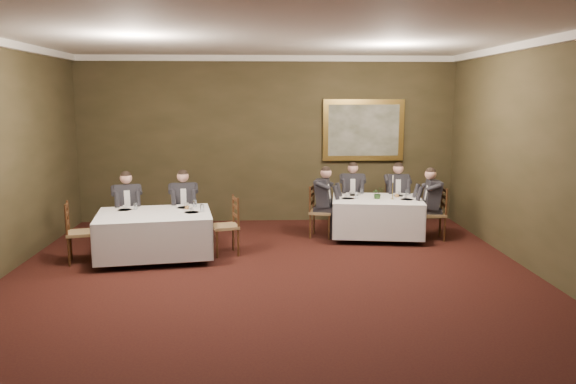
{
  "coord_description": "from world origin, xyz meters",
  "views": [
    {
      "loc": [
        -0.14,
        -6.95,
        2.64
      ],
      "look_at": [
        0.29,
        1.88,
        1.15
      ],
      "focal_mm": 35.0,
      "sensor_mm": 36.0,
      "label": 1
    }
  ],
  "objects": [
    {
      "name": "ceiling",
      "position": [
        0.0,
        0.0,
        3.5
      ],
      "size": [
        8.0,
        10.0,
        0.1
      ],
      "primitive_type": "cube",
      "color": "silver",
      "rests_on": "back_wall"
    },
    {
      "name": "table_second",
      "position": [
        -1.91,
        2.18,
        0.45
      ],
      "size": [
        2.05,
        1.68,
        0.67
      ],
      "rotation": [
        0.0,
        0.0,
        0.15
      ],
      "color": "#32190E",
      "rests_on": "ground"
    },
    {
      "name": "place_setting_table_second",
      "position": [
        -2.41,
        2.51,
        0.8
      ],
      "size": [
        0.33,
        0.31,
        0.14
      ],
      "color": "white",
      "rests_on": "table_second"
    },
    {
      "name": "chair_main_endleft",
      "position": [
        0.99,
        3.5,
        0.28
      ],
      "size": [
        0.52,
        0.54,
        1.0
      ],
      "rotation": [
        0.0,
        0.0,
        -1.84
      ],
      "color": "olive",
      "rests_on": "ground"
    },
    {
      "name": "diner_main_backright",
      "position": [
        2.6,
        4.12,
        0.51
      ],
      "size": [
        0.44,
        0.51,
        1.35
      ],
      "rotation": [
        0.0,
        0.0,
        3.06
      ],
      "color": "black",
      "rests_on": "chair_main_backright"
    },
    {
      "name": "ground",
      "position": [
        0.0,
        0.0,
        0.0
      ],
      "size": [
        10.0,
        10.0,
        0.0
      ],
      "primitive_type": "plane",
      "color": "black",
      "rests_on": "ground"
    },
    {
      "name": "chair_sec_endright",
      "position": [
        -0.75,
        2.36,
        0.28
      ],
      "size": [
        0.52,
        0.54,
        1.0
      ],
      "rotation": [
        0.0,
        0.0,
        1.84
      ],
      "color": "olive",
      "rests_on": "ground"
    },
    {
      "name": "crown_molding",
      "position": [
        0.0,
        0.0,
        3.44
      ],
      "size": [
        8.0,
        10.0,
        0.12
      ],
      "color": "white",
      "rests_on": "back_wall"
    },
    {
      "name": "table_main",
      "position": [
        2.04,
        3.35,
        0.45
      ],
      "size": [
        1.84,
        1.5,
        0.67
      ],
      "rotation": [
        0.0,
        0.0,
        -0.14
      ],
      "color": "#32190E",
      "rests_on": "ground"
    },
    {
      "name": "candlestick",
      "position": [
        2.31,
        3.26,
        0.93
      ],
      "size": [
        0.07,
        0.07,
        0.46
      ],
      "color": "#B39536",
      "rests_on": "table_main"
    },
    {
      "name": "diner_main_endright",
      "position": [
        3.08,
        3.2,
        0.51
      ],
      "size": [
        0.52,
        0.45,
        1.35
      ],
      "rotation": [
        0.0,
        0.0,
        1.47
      ],
      "color": "black",
      "rests_on": "chair_main_endright"
    },
    {
      "name": "back_wall",
      "position": [
        0.0,
        5.0,
        1.75
      ],
      "size": [
        8.0,
        0.1,
        3.5
      ],
      "primitive_type": "cube",
      "color": "#312C18",
      "rests_on": "ground"
    },
    {
      "name": "chair_main_endright",
      "position": [
        3.09,
        3.2,
        0.28
      ],
      "size": [
        0.46,
        0.48,
        1.0
      ],
      "rotation": [
        0.0,
        0.0,
        1.47
      ],
      "color": "olive",
      "rests_on": "ground"
    },
    {
      "name": "diner_sec_backleft",
      "position": [
        -2.54,
        3.03,
        0.51
      ],
      "size": [
        0.52,
        0.57,
        1.35
      ],
      "rotation": [
        0.0,
        0.0,
        3.42
      ],
      "color": "black",
      "rests_on": "chair_sec_backleft"
    },
    {
      "name": "centerpiece",
      "position": [
        2.04,
        3.32,
        0.88
      ],
      "size": [
        0.25,
        0.23,
        0.23
      ],
      "primitive_type": "imported",
      "rotation": [
        0.0,
        0.0,
        0.3
      ],
      "color": "#2D5926",
      "rests_on": "table_main"
    },
    {
      "name": "chair_sec_backleft",
      "position": [
        -2.55,
        3.04,
        0.28
      ],
      "size": [
        0.54,
        0.52,
        1.0
      ],
      "rotation": [
        0.0,
        0.0,
        3.42
      ],
      "color": "olive",
      "rests_on": "ground"
    },
    {
      "name": "diner_sec_backright",
      "position": [
        -1.56,
        3.18,
        0.51
      ],
      "size": [
        0.47,
        0.53,
        1.35
      ],
      "rotation": [
        0.0,
        0.0,
        3.29
      ],
      "color": "black",
      "rests_on": "chair_sec_backright"
    },
    {
      "name": "chair_sec_backright",
      "position": [
        -1.56,
        3.2,
        0.28
      ],
      "size": [
        0.5,
        0.48,
        1.0
      ],
      "rotation": [
        0.0,
        0.0,
        3.29
      ],
      "color": "olive",
      "rests_on": "ground"
    },
    {
      "name": "chair_main_backright",
      "position": [
        2.61,
        4.14,
        0.28
      ],
      "size": [
        0.47,
        0.45,
        1.0
      ],
      "rotation": [
        0.0,
        0.0,
        3.06
      ],
      "color": "olive",
      "rests_on": "ground"
    },
    {
      "name": "diner_main_endleft",
      "position": [
        1.0,
        3.5,
        0.51
      ],
      "size": [
        0.57,
        0.51,
        1.35
      ],
      "rotation": [
        0.0,
        0.0,
        -1.84
      ],
      "color": "black",
      "rests_on": "chair_main_endleft"
    },
    {
      "name": "place_setting_table_main",
      "position": [
        1.7,
        3.79,
        0.8
      ],
      "size": [
        0.33,
        0.31,
        0.14
      ],
      "color": "white",
      "rests_on": "table_main"
    },
    {
      "name": "painting",
      "position": [
        2.04,
        4.94,
        1.95
      ],
      "size": [
        1.72,
        0.09,
        1.3
      ],
      "color": "gold",
      "rests_on": "back_wall"
    },
    {
      "name": "chair_sec_endleft",
      "position": [
        -3.07,
        2.0,
        0.28
      ],
      "size": [
        0.51,
        0.53,
        1.0
      ],
      "rotation": [
        0.0,
        0.0,
        -1.33
      ],
      "color": "olive",
      "rests_on": "ground"
    },
    {
      "name": "front_wall",
      "position": [
        0.0,
        -5.0,
        1.75
      ],
      "size": [
        8.0,
        0.1,
        3.5
      ],
      "primitive_type": "cube",
      "color": "#312C18",
      "rests_on": "ground"
    },
    {
      "name": "chair_main_backleft",
      "position": [
        1.72,
        4.26,
        0.28
      ],
      "size": [
        0.48,
        0.47,
        1.0
      ],
      "rotation": [
        0.0,
        0.0,
        3.03
      ],
      "color": "olive",
      "rests_on": "ground"
    },
    {
      "name": "diner_main_backleft",
      "position": [
        1.71,
        4.25,
        0.51
      ],
      "size": [
        0.45,
        0.52,
        1.35
      ],
      "rotation": [
        0.0,
        0.0,
        3.03
      ],
      "color": "black",
      "rests_on": "chair_main_backleft"
    }
  ]
}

